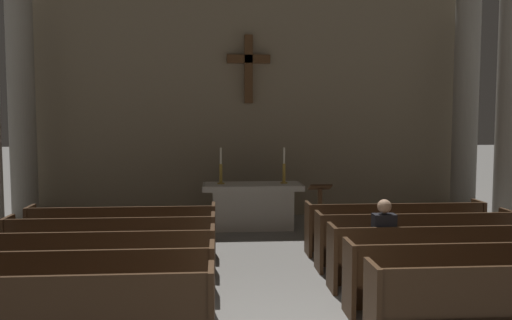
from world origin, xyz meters
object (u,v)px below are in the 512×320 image
object	(u,v)px
column_right_third	(512,91)
column_left_fourth	(21,94)
pew_left_row_4	(112,245)
pew_right_row_4	(415,240)
pew_right_row_3	(440,256)
pew_right_row_5	(395,228)
pew_right_row_2	(473,276)
altar	(253,205)
pew_left_row_1	(54,316)
candlestick_right	(284,172)
column_right_fourth	(466,95)
pew_left_row_3	(98,263)
lone_worshipper	(382,242)
pew_left_row_2	(79,285)
lectern	(320,213)
pew_left_row_5	(123,232)
candlestick_left	(221,172)

from	to	relation	value
column_right_third	column_left_fourth	distance (m)	10.50
column_right_third	column_left_fourth	xyz separation A→B (m)	(-10.32, 1.99, 0.00)
pew_left_row_4	pew_right_row_4	distance (m)	4.86
pew_right_row_3	pew_right_row_5	bearing A→B (deg)	90.00
pew_right_row_2	altar	bearing A→B (deg)	114.63
pew_left_row_1	altar	distance (m)	6.74
candlestick_right	pew_right_row_4	bearing A→B (deg)	-62.54
pew_right_row_5	column_right_fourth	world-z (taller)	column_right_fourth
pew_left_row_3	lone_worshipper	bearing A→B (deg)	0.54
pew_left_row_2	altar	size ratio (longest dim) A/B	1.46
pew_right_row_5	lone_worshipper	xyz separation A→B (m)	(-0.85, -1.93, 0.22)
column_left_fourth	pew_right_row_4	bearing A→B (deg)	-28.01
pew_right_row_5	pew_right_row_2	bearing A→B (deg)	-90.00
pew_left_row_4	column_left_fourth	xyz separation A→B (m)	(-2.73, 4.04, 2.52)
column_left_fourth	lectern	distance (m)	7.14
pew_right_row_4	lone_worshipper	size ratio (longest dim) A/B	2.44
pew_left_row_2	pew_right_row_4	distance (m)	5.24
pew_left_row_2	pew_right_row_5	xyz separation A→B (m)	(4.86, 2.96, 0.00)
pew_left_row_5	pew_right_row_5	bearing A→B (deg)	0.00
pew_left_row_2	column_right_third	bearing A→B (deg)	27.92
pew_left_row_2	lectern	distance (m)	5.53
lectern	altar	bearing A→B (deg)	136.79
pew_left_row_5	pew_right_row_4	size ratio (longest dim) A/B	1.00
pew_right_row_2	pew_right_row_4	world-z (taller)	same
pew_right_row_4	altar	xyz separation A→B (m)	(-2.43, 3.33, 0.06)
column_right_fourth	candlestick_left	distance (m)	6.15
altar	pew_left_row_5	bearing A→B (deg)	-136.05
column_left_fourth	column_right_fourth	world-z (taller)	same
pew_left_row_4	column_right_fourth	xyz separation A→B (m)	(7.59, 4.04, 2.52)
pew_left_row_2	pew_left_row_5	distance (m)	2.96
pew_right_row_3	candlestick_right	distance (m)	4.71
pew_left_row_1	lectern	world-z (taller)	lectern
pew_right_row_4	candlestick_right	distance (m)	3.83
column_right_third	candlestick_left	distance (m)	6.24
candlestick_right	altar	bearing A→B (deg)	180.00
pew_right_row_4	column_right_fourth	distance (m)	5.48
pew_right_row_2	column_left_fourth	world-z (taller)	column_left_fourth
pew_right_row_2	pew_left_row_5	bearing A→B (deg)	148.68
pew_right_row_5	altar	xyz separation A→B (m)	(-2.43, 2.34, 0.06)
pew_left_row_3	candlestick_left	size ratio (longest dim) A/B	4.04
pew_right_row_2	column_right_fourth	world-z (taller)	column_right_fourth
column_left_fourth	altar	bearing A→B (deg)	-7.83
pew_left_row_2	pew_left_row_4	size ratio (longest dim) A/B	1.00
pew_left_row_5	candlestick_right	bearing A→B (deg)	36.81
candlestick_right	pew_left_row_1	bearing A→B (deg)	-116.47
pew_left_row_1	column_right_fourth	size ratio (longest dim) A/B	0.52
pew_left_row_4	lectern	xyz separation A→B (m)	(3.71, 2.13, 0.07)
pew_left_row_3	lone_worshipper	size ratio (longest dim) A/B	2.44
pew_right_row_3	column_right_fourth	distance (m)	6.24
pew_right_row_2	column_right_third	world-z (taller)	column_right_third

